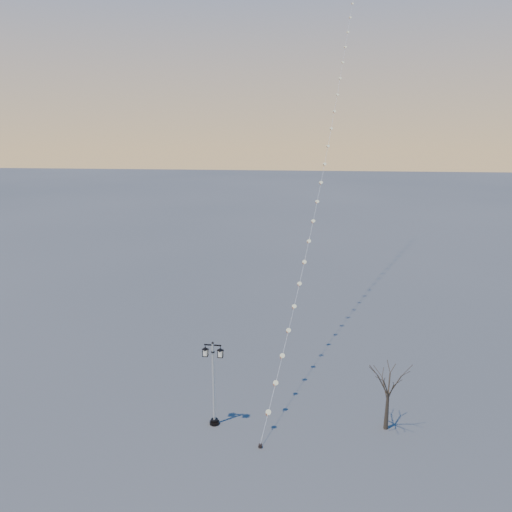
# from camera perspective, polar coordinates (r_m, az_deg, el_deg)

# --- Properties ---
(ground) EXTENTS (300.00, 300.00, 0.00)m
(ground) POSITION_cam_1_polar(r_m,az_deg,el_deg) (27.86, -4.00, -19.41)
(ground) COLOR #4A4B4B
(ground) RESTS_ON ground
(street_lamp) EXTENTS (1.20, 0.53, 4.74)m
(street_lamp) POSITION_cam_1_polar(r_m,az_deg,el_deg) (27.49, -4.76, -13.55)
(street_lamp) COLOR black
(street_lamp) RESTS_ON ground
(bare_tree) EXTENTS (2.28, 2.28, 3.79)m
(bare_tree) POSITION_cam_1_polar(r_m,az_deg,el_deg) (27.87, 14.59, -13.57)
(bare_tree) COLOR #372D20
(bare_tree) RESTS_ON ground
(kite_train) EXTENTS (7.85, 41.73, 33.88)m
(kite_train) POSITION_cam_1_polar(r_m,az_deg,el_deg) (42.62, 8.18, 16.19)
(kite_train) COLOR black
(kite_train) RESTS_ON ground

